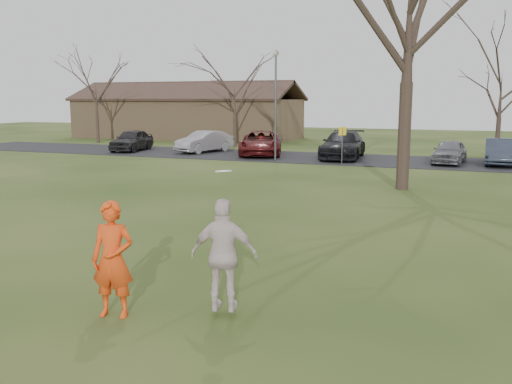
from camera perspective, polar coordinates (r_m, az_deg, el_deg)
ground at (r=9.33m, az=-9.17°, el=-13.03°), size 120.00×120.00×0.00m
parking_strip at (r=32.89m, az=13.40°, el=3.18°), size 62.00×6.50×0.04m
player_defender at (r=9.40m, az=-14.61°, el=-6.77°), size 0.80×0.61×1.95m
car_0 at (r=38.80m, az=-12.75°, el=5.27°), size 2.37×4.51×1.46m
car_1 at (r=37.00m, az=-5.39°, el=5.22°), size 2.74×4.55×1.42m
car_2 at (r=34.91m, az=0.49°, el=5.08°), size 4.06×5.96×1.52m
car_3 at (r=33.47m, az=9.00°, el=4.85°), size 2.62×5.67×1.61m
car_4 at (r=32.19m, az=19.42°, el=3.97°), size 1.92×4.00×1.32m
car_5 at (r=32.63m, az=23.95°, el=3.84°), size 1.56×4.28×1.40m
catching_play at (r=9.06m, az=-3.31°, el=-6.54°), size 1.18×0.70×2.37m
building at (r=51.58m, az=-7.10°, el=7.75°), size 20.60×8.50×5.14m
lamp_post at (r=31.66m, az=2.05°, el=10.35°), size 0.34×0.34×6.27m
sign_yellow at (r=30.16m, az=8.93°, el=5.49°), size 0.35×0.35×2.08m
big_tree at (r=22.78m, az=15.66°, el=17.95°), size 9.00×9.00×14.00m
small_tree_row at (r=37.45m, az=21.48°, el=9.48°), size 55.00×5.90×8.50m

